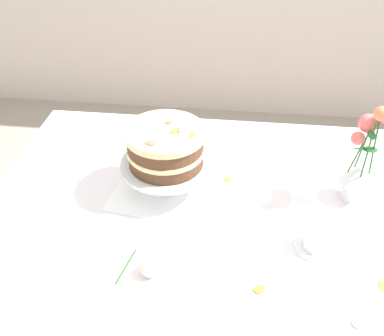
{
  "coord_description": "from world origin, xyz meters",
  "views": [
    {
      "loc": [
        0.05,
        -0.93,
        1.61
      ],
      "look_at": [
        -0.06,
        0.02,
        0.86
      ],
      "focal_mm": 38.19,
      "sensor_mm": 36.0,
      "label": 1
    }
  ],
  "objects_px": {
    "flower_vase": "(363,159)",
    "teacup": "(316,242)",
    "layer_cake": "(166,146)",
    "cake_stand": "(167,166)",
    "dining_table": "(208,230)",
    "fallen_rose": "(149,268)"
  },
  "relations": [
    {
      "from": "cake_stand",
      "to": "flower_vase",
      "type": "bearing_deg",
      "value": 1.18
    },
    {
      "from": "flower_vase",
      "to": "fallen_rose",
      "type": "distance_m",
      "value": 0.69
    },
    {
      "from": "layer_cake",
      "to": "fallen_rose",
      "type": "distance_m",
      "value": 0.37
    },
    {
      "from": "layer_cake",
      "to": "fallen_rose",
      "type": "height_order",
      "value": "layer_cake"
    },
    {
      "from": "fallen_rose",
      "to": "dining_table",
      "type": "bearing_deg",
      "value": 62.52
    },
    {
      "from": "dining_table",
      "to": "layer_cake",
      "type": "bearing_deg",
      "value": 147.47
    },
    {
      "from": "cake_stand",
      "to": "teacup",
      "type": "distance_m",
      "value": 0.5
    },
    {
      "from": "layer_cake",
      "to": "teacup",
      "type": "distance_m",
      "value": 0.51
    },
    {
      "from": "layer_cake",
      "to": "flower_vase",
      "type": "distance_m",
      "value": 0.59
    },
    {
      "from": "cake_stand",
      "to": "teacup",
      "type": "relative_size",
      "value": 2.53
    },
    {
      "from": "cake_stand",
      "to": "fallen_rose",
      "type": "relative_size",
      "value": 2.51
    },
    {
      "from": "dining_table",
      "to": "teacup",
      "type": "relative_size",
      "value": 12.2
    },
    {
      "from": "dining_table",
      "to": "layer_cake",
      "type": "xyz_separation_m",
      "value": [
        -0.14,
        0.09,
        0.25
      ]
    },
    {
      "from": "dining_table",
      "to": "cake_stand",
      "type": "height_order",
      "value": "cake_stand"
    },
    {
      "from": "flower_vase",
      "to": "teacup",
      "type": "distance_m",
      "value": 0.29
    },
    {
      "from": "flower_vase",
      "to": "layer_cake",
      "type": "bearing_deg",
      "value": -178.82
    },
    {
      "from": "flower_vase",
      "to": "teacup",
      "type": "relative_size",
      "value": 2.96
    },
    {
      "from": "fallen_rose",
      "to": "cake_stand",
      "type": "bearing_deg",
      "value": 91.37
    },
    {
      "from": "layer_cake",
      "to": "teacup",
      "type": "relative_size",
      "value": 2.1
    },
    {
      "from": "cake_stand",
      "to": "teacup",
      "type": "bearing_deg",
      "value": -25.47
    },
    {
      "from": "dining_table",
      "to": "cake_stand",
      "type": "relative_size",
      "value": 4.83
    },
    {
      "from": "dining_table",
      "to": "layer_cake",
      "type": "relative_size",
      "value": 5.8
    }
  ]
}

